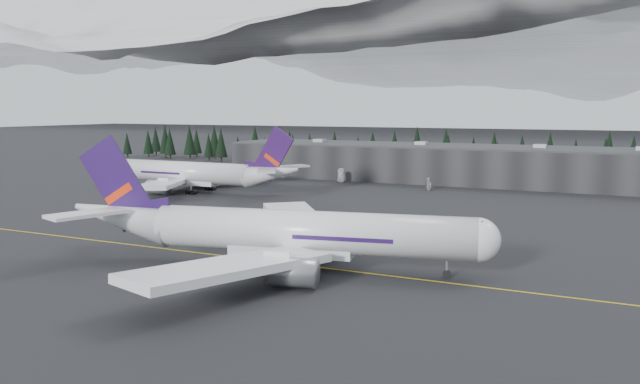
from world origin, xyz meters
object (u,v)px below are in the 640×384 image
at_px(jet_main, 274,231).
at_px(jet_parked, 197,173).
at_px(gse_vehicle_a, 341,180).
at_px(terminal, 449,163).
at_px(gse_vehicle_b, 429,188).

distance_m(jet_main, jet_parked, 95.73).
xyz_separation_m(jet_parked, gse_vehicle_a, (30.05, 41.67, -5.08)).
bearing_deg(gse_vehicle_a, terminal, 30.13).
bearing_deg(gse_vehicle_a, jet_parked, -126.12).
bearing_deg(terminal, jet_main, -88.41).
relative_size(jet_main, gse_vehicle_a, 14.42).
height_order(jet_main, gse_vehicle_a, jet_main).
distance_m(terminal, gse_vehicle_a, 38.21).
bearing_deg(terminal, jet_parked, -135.84).
bearing_deg(jet_parked, jet_main, 133.92).
bearing_deg(jet_main, terminal, 79.81).
xyz_separation_m(terminal, jet_parked, (-62.63, -60.82, -0.54)).
height_order(gse_vehicle_a, gse_vehicle_b, gse_vehicle_b).
distance_m(jet_parked, gse_vehicle_b, 71.77).
bearing_deg(terminal, gse_vehicle_a, -149.55).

